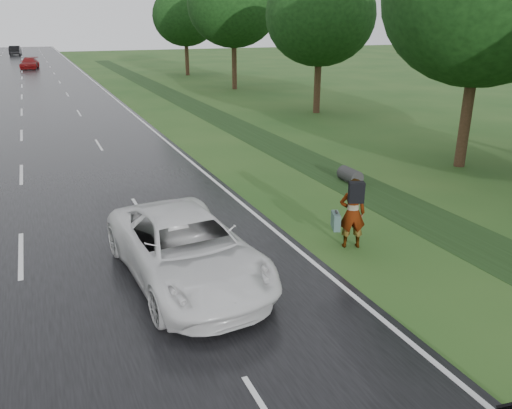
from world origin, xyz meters
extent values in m
cube|color=black|center=(0.00, 45.00, 0.02)|extent=(14.00, 180.00, 0.04)
cube|color=silver|center=(6.75, 45.00, 0.04)|extent=(0.12, 180.00, 0.01)
cube|color=silver|center=(0.00, 45.00, 0.04)|extent=(0.12, 180.00, 0.01)
cube|color=black|center=(11.50, 20.00, 0.00)|extent=(2.20, 120.00, 0.01)
cylinder|color=#2D2D2D|center=(11.50, 10.00, 0.25)|extent=(0.56, 1.00, 0.56)
cylinder|color=#382617|center=(17.00, 10.00, 1.92)|extent=(0.44, 0.44, 3.84)
cylinder|color=#382617|center=(18.20, 24.00, 1.76)|extent=(0.44, 0.44, 3.52)
ellipsoid|color=black|center=(18.20, 24.00, 6.14)|extent=(7.00, 7.00, 6.30)
cylinder|color=#382617|center=(17.80, 38.00, 2.08)|extent=(0.44, 0.44, 4.16)
ellipsoid|color=black|center=(17.80, 38.00, 7.16)|extent=(8.00, 8.00, 7.20)
cylinder|color=#382617|center=(17.50, 52.00, 1.84)|extent=(0.44, 0.44, 3.68)
ellipsoid|color=black|center=(17.50, 52.00, 6.38)|extent=(7.20, 7.20, 6.48)
imported|color=#A5998C|center=(8.20, 5.05, 0.97)|extent=(0.83, 0.70, 1.93)
cube|color=black|center=(8.09, 4.79, 1.65)|extent=(0.45, 0.36, 0.54)
cube|color=#3F5C57|center=(7.86, 5.31, 0.71)|extent=(0.38, 0.57, 0.44)
cube|color=black|center=(7.86, 5.31, 0.97)|extent=(0.12, 0.19, 0.04)
imported|color=white|center=(3.62, 5.00, 0.82)|extent=(2.99, 5.80, 1.56)
imported|color=maroon|center=(1.00, 67.92, 0.74)|extent=(2.63, 5.03, 1.39)
imported|color=black|center=(-1.00, 99.88, 0.88)|extent=(2.13, 5.20, 1.68)
camera|label=1|loc=(0.87, -5.21, 5.73)|focal=35.00mm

